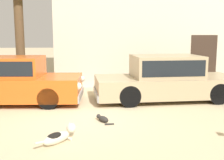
{
  "coord_description": "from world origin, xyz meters",
  "views": [
    {
      "loc": [
        0.16,
        -7.3,
        2.11
      ],
      "look_at": [
        0.82,
        0.2,
        0.9
      ],
      "focal_mm": 45.18,
      "sensor_mm": 36.0,
      "label": 1
    }
  ],
  "objects_px": {
    "parked_sedan_nearest": "(11,80)",
    "stray_cat": "(103,119)",
    "stray_dog_spotted": "(60,135)",
    "parked_sedan_second": "(166,78)"
  },
  "relations": [
    {
      "from": "parked_sedan_nearest",
      "to": "stray_cat",
      "type": "height_order",
      "value": "parked_sedan_nearest"
    },
    {
      "from": "stray_cat",
      "to": "parked_sedan_nearest",
      "type": "bearing_deg",
      "value": 19.38
    },
    {
      "from": "parked_sedan_nearest",
      "to": "stray_cat",
      "type": "xyz_separation_m",
      "value": [
        2.71,
        -2.17,
        -0.64
      ]
    },
    {
      "from": "stray_dog_spotted",
      "to": "stray_cat",
      "type": "bearing_deg",
      "value": 8.1
    },
    {
      "from": "stray_cat",
      "to": "stray_dog_spotted",
      "type": "bearing_deg",
      "value": 112.18
    },
    {
      "from": "parked_sedan_second",
      "to": "stray_cat",
      "type": "xyz_separation_m",
      "value": [
        -2.2,
        -2.22,
        -0.64
      ]
    },
    {
      "from": "parked_sedan_nearest",
      "to": "stray_cat",
      "type": "relative_size",
      "value": 8.66
    },
    {
      "from": "parked_sedan_second",
      "to": "stray_dog_spotted",
      "type": "distance_m",
      "value": 4.72
    },
    {
      "from": "parked_sedan_second",
      "to": "stray_cat",
      "type": "relative_size",
      "value": 9.38
    },
    {
      "from": "stray_dog_spotted",
      "to": "stray_cat",
      "type": "distance_m",
      "value": 1.57
    }
  ]
}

